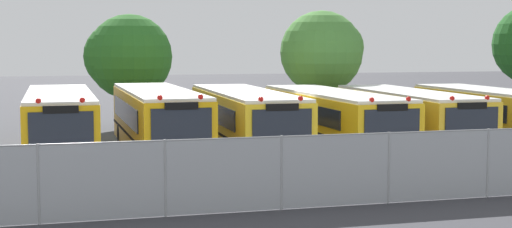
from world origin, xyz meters
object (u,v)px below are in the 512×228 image
object	(u,v)px
school_bus_0	(60,123)
school_bus_4	(408,116)
school_bus_2	(245,119)
tree_1	(126,57)
school_bus_5	(488,114)
tree_2	(325,51)
school_bus_1	(158,120)
school_bus_3	(332,118)

from	to	relation	value
school_bus_0	school_bus_4	distance (m)	14.27
school_bus_2	tree_1	size ratio (longest dim) A/B	1.83
school_bus_2	school_bus_5	distance (m)	10.90
school_bus_0	school_bus_4	world-z (taller)	school_bus_0
school_bus_5	tree_2	size ratio (longest dim) A/B	1.56
school_bus_0	tree_1	size ratio (longest dim) A/B	1.80
school_bus_0	school_bus_5	bearing A→B (deg)	179.68
school_bus_1	school_bus_3	distance (m)	7.17
school_bus_0	school_bus_1	size ratio (longest dim) A/B	1.00
school_bus_1	school_bus_4	distance (m)	10.65
school_bus_2	school_bus_4	distance (m)	7.16
school_bus_3	tree_2	xyz separation A→B (m)	(2.80, 8.41, 2.64)
school_bus_0	school_bus_3	world-z (taller)	school_bus_0
school_bus_5	school_bus_1	bearing A→B (deg)	1.11
school_bus_1	school_bus_3	bearing A→B (deg)	179.94
school_bus_2	school_bus_0	bearing A→B (deg)	0.45
school_bus_3	tree_2	size ratio (longest dim) A/B	1.80
school_bus_0	school_bus_5	size ratio (longest dim) A/B	1.12
school_bus_3	school_bus_4	xyz separation A→B (m)	(3.47, 0.18, -0.02)
school_bus_3	school_bus_5	bearing A→B (deg)	179.10
school_bus_4	tree_1	xyz separation A→B (m)	(-10.76, 10.59, 2.40)
school_bus_1	school_bus_4	bearing A→B (deg)	-179.22
school_bus_0	school_bus_5	distance (m)	18.01
school_bus_4	school_bus_1	bearing A→B (deg)	2.42
tree_1	school_bus_2	bearing A→B (deg)	-71.40
school_bus_2	tree_1	bearing A→B (deg)	-70.21
tree_2	school_bus_2	bearing A→B (deg)	-127.81
school_bus_2	school_bus_4	size ratio (longest dim) A/B	1.02
school_bus_2	school_bus_1	bearing A→B (deg)	2.88
school_bus_4	school_bus_3	bearing A→B (deg)	4.15
school_bus_0	school_bus_4	bearing A→B (deg)	-179.69
school_bus_3	tree_1	world-z (taller)	tree_1
school_bus_3	tree_2	bearing A→B (deg)	-109.23
school_bus_2	tree_2	size ratio (longest dim) A/B	1.77
school_bus_4	tree_2	xyz separation A→B (m)	(-0.67, 8.23, 2.66)
school_bus_0	tree_1	xyz separation A→B (m)	(3.50, 10.62, 2.30)
school_bus_5	tree_2	xyz separation A→B (m)	(-4.42, 8.42, 2.65)
school_bus_0	school_bus_1	distance (m)	3.63
school_bus_5	tree_2	world-z (taller)	tree_2
school_bus_1	school_bus_2	size ratio (longest dim) A/B	0.98
school_bus_1	tree_2	size ratio (longest dim) A/B	1.74
school_bus_0	school_bus_3	size ratio (longest dim) A/B	0.97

